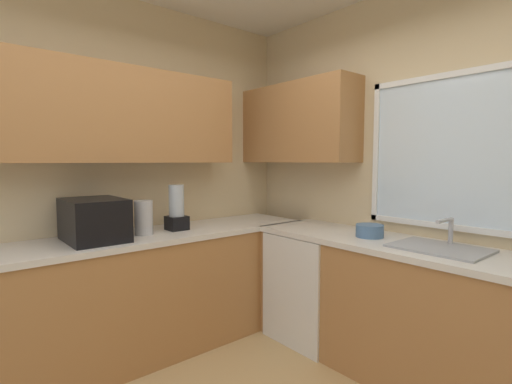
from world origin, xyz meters
name	(u,v)px	position (x,y,z in m)	size (l,w,h in m)	color
room_shell	(274,100)	(-0.34, 0.41, 1.80)	(3.67, 3.40, 2.80)	beige
counter_run_left	(129,297)	(-1.47, 0.00, 0.46)	(0.65, 3.01, 0.92)	#AD7542
counter_run_back	(441,322)	(0.21, 1.33, 0.46)	(2.76, 0.65, 0.92)	#AD7542
dishwasher	(314,285)	(-0.81, 1.30, 0.44)	(0.60, 0.60, 0.87)	white
microwave	(94,220)	(-1.47, -0.23, 1.06)	(0.48, 0.36, 0.29)	black
kettle	(144,218)	(-1.45, 0.12, 1.04)	(0.13, 0.13, 0.26)	#B7B7BC
sink_assembly	(440,247)	(0.18, 1.34, 0.93)	(0.54, 0.40, 0.19)	#9EA0A5
bowl	(370,231)	(-0.31, 1.33, 0.96)	(0.20, 0.20, 0.09)	#4C7099
blender_appliance	(177,210)	(-1.47, 0.40, 1.08)	(0.15, 0.15, 0.36)	black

